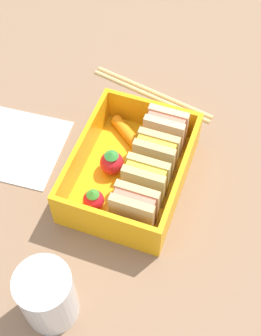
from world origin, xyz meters
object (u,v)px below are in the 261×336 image
object	(u,v)px
folded_napkin	(17,145)
strawberry_left	(112,161)
chopstick_pair	(152,93)
carrot_stick_far_left	(127,133)
drinking_glass	(48,296)
sandwich_center_right	(134,209)
sandwich_center	(145,181)
strawberry_far_left	(93,200)
sandwich_center_left	(156,155)
sandwich_left	(165,131)

from	to	relation	value
folded_napkin	strawberry_left	bearing A→B (deg)	90.53
strawberry_left	chopstick_pair	xyz separation A→B (cm)	(-14.59, 0.43, -2.43)
carrot_stick_far_left	drinking_glass	distance (cm)	23.72
sandwich_center_right	strawberry_left	distance (cm)	7.94
sandwich_center_right	carrot_stick_far_left	world-z (taller)	sandwich_center_right
sandwich_center	sandwich_center_right	bearing A→B (deg)	0.00
sandwich_center	drinking_glass	size ratio (longest dim) A/B	0.71
strawberry_left	drinking_glass	size ratio (longest dim) A/B	0.44
strawberry_far_left	folded_napkin	size ratio (longest dim) A/B	0.26
strawberry_far_left	drinking_glass	xyz separation A→B (cm)	(12.51, 0.27, 1.39)
sandwich_center_left	drinking_glass	xyz separation A→B (cm)	(20.00, -4.84, -0.04)
folded_napkin	sandwich_center	bearing A→B (deg)	83.60
sandwich_left	sandwich_center	size ratio (longest dim) A/B	1.00
carrot_stick_far_left	folded_napkin	world-z (taller)	carrot_stick_far_left
sandwich_center_left	drinking_glass	size ratio (longest dim) A/B	0.71
chopstick_pair	strawberry_far_left	bearing A→B (deg)	-1.67
sandwich_left	folded_napkin	size ratio (longest dim) A/B	0.47
carrot_stick_far_left	strawberry_far_left	size ratio (longest dim) A/B	1.74
sandwich_center_right	folded_napkin	distance (cm)	19.76
carrot_stick_far_left	strawberry_far_left	world-z (taller)	strawberry_far_left
sandwich_center_left	sandwich_center_right	bearing A→B (deg)	0.00
sandwich_center	strawberry_far_left	size ratio (longest dim) A/B	1.80
sandwich_center	chopstick_pair	size ratio (longest dim) A/B	0.30
sandwich_center_left	carrot_stick_far_left	size ratio (longest dim) A/B	1.04
sandwich_left	sandwich_center_right	world-z (taller)	same
sandwich_left	sandwich_center	distance (cm)	7.80
chopstick_pair	sandwich_center_right	bearing A→B (deg)	12.31
strawberry_far_left	sandwich_center	bearing A→B (deg)	125.14
chopstick_pair	drinking_glass	xyz separation A→B (cm)	(32.88, -0.32, 3.62)
sandwich_center	strawberry_left	distance (cm)	5.55
sandwich_center	sandwich_center_right	distance (cm)	3.90
sandwich_center_left	sandwich_left	bearing A→B (deg)	180.00
drinking_glass	strawberry_far_left	bearing A→B (deg)	-178.75
carrot_stick_far_left	sandwich_center_right	bearing A→B (deg)	23.62
sandwich_left	drinking_glass	size ratio (longest dim) A/B	0.71
sandwich_center_right	chopstick_pair	xyz separation A→B (cm)	(-20.68, -4.51, -3.66)
sandwich_center_right	drinking_glass	xyz separation A→B (cm)	(12.20, -4.84, -0.04)
sandwich_center	carrot_stick_far_left	bearing A→B (deg)	-146.42
strawberry_far_left	chopstick_pair	world-z (taller)	strawberry_far_left
sandwich_center_left	chopstick_pair	bearing A→B (deg)	-160.69
sandwich_center	sandwich_center_right	size ratio (longest dim) A/B	1.00
sandwich_left	sandwich_center_right	distance (cm)	11.70
sandwich_center	drinking_glass	xyz separation A→B (cm)	(16.10, -4.84, -0.04)
drinking_glass	sandwich_left	bearing A→B (deg)	168.56
sandwich_left	strawberry_far_left	world-z (taller)	sandwich_left
sandwich_center_left	folded_napkin	bearing A→B (deg)	-84.33
strawberry_left	folded_napkin	distance (cm)	13.75
strawberry_far_left	folded_napkin	distance (cm)	14.69
carrot_stick_far_left	sandwich_left	bearing A→B (deg)	93.14
chopstick_pair	drinking_glass	size ratio (longest dim) A/B	2.35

